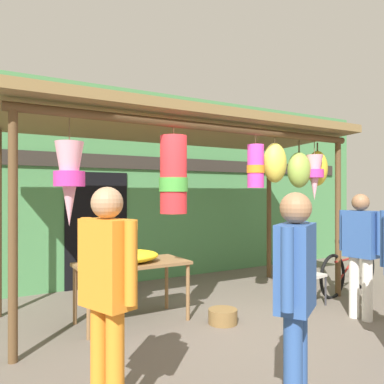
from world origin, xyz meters
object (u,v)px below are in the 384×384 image
at_px(display_table, 132,268).
at_px(folding_chair, 305,271).
at_px(wicker_basket_by_table, 223,316).
at_px(parked_bicycle, 349,271).
at_px(passerby_at_right, 361,245).
at_px(shopper_by_bananas, 296,288).
at_px(customer_foreground, 107,284).
at_px(flower_heap_on_table, 129,256).

relative_size(display_table, folding_chair, 1.65).
relative_size(display_table, wicker_basket_by_table, 3.80).
xyz_separation_m(parked_bicycle, passerby_at_right, (-1.05, -0.97, 0.61)).
bearing_deg(shopper_by_bananas, folding_chair, 41.80).
bearing_deg(wicker_basket_by_table, folding_chair, 0.49).
relative_size(parked_bicycle, customer_foreground, 1.03).
xyz_separation_m(customer_foreground, shopper_by_bananas, (1.14, -0.70, -0.03)).
bearing_deg(folding_chair, parked_bicycle, 7.98).
bearing_deg(customer_foreground, folding_chair, 21.36).
bearing_deg(flower_heap_on_table, passerby_at_right, -27.43).
bearing_deg(shopper_by_bananas, customer_foreground, 148.40).
bearing_deg(shopper_by_bananas, passerby_at_right, 26.87).
distance_m(wicker_basket_by_table, shopper_by_bananas, 2.36).
bearing_deg(passerby_at_right, shopper_by_bananas, -153.13).
bearing_deg(customer_foreground, parked_bicycle, 18.01).
relative_size(customer_foreground, passerby_at_right, 1.04).
xyz_separation_m(folding_chair, shopper_by_bananas, (-2.28, -2.04, 0.47)).
relative_size(parked_bicycle, passerby_at_right, 1.06).
bearing_deg(flower_heap_on_table, wicker_basket_by_table, -30.27).
bearing_deg(flower_heap_on_table, display_table, 38.36).
relative_size(wicker_basket_by_table, passerby_at_right, 0.22).
height_order(wicker_basket_by_table, passerby_at_right, passerby_at_right).
height_order(flower_heap_on_table, folding_chair, flower_heap_on_table).
bearing_deg(parked_bicycle, wicker_basket_by_table, -176.09).
bearing_deg(flower_heap_on_table, parked_bicycle, -6.30).
bearing_deg(display_table, customer_foreground, -116.92).
xyz_separation_m(display_table, shopper_by_bananas, (0.14, -2.66, 0.29)).
distance_m(wicker_basket_by_table, customer_foreground, 2.53).
xyz_separation_m(folding_chair, wicker_basket_by_table, (-1.47, -0.01, -0.41)).
height_order(display_table, folding_chair, folding_chair).
relative_size(folding_chair, wicker_basket_by_table, 2.30).
distance_m(flower_heap_on_table, parked_bicycle, 3.75).
bearing_deg(wicker_basket_by_table, flower_heap_on_table, 149.73).
xyz_separation_m(display_table, wicker_basket_by_table, (0.96, -0.64, -0.59)).
relative_size(folding_chair, customer_foreground, 0.50).
bearing_deg(passerby_at_right, parked_bicycle, 42.71).
distance_m(display_table, wicker_basket_by_table, 1.29).
xyz_separation_m(flower_heap_on_table, folding_chair, (2.48, -0.58, -0.34)).
distance_m(display_table, folding_chair, 2.51).
bearing_deg(folding_chair, wicker_basket_by_table, -179.51).
bearing_deg(customer_foreground, shopper_by_bananas, -31.60).
relative_size(wicker_basket_by_table, shopper_by_bananas, 0.22).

